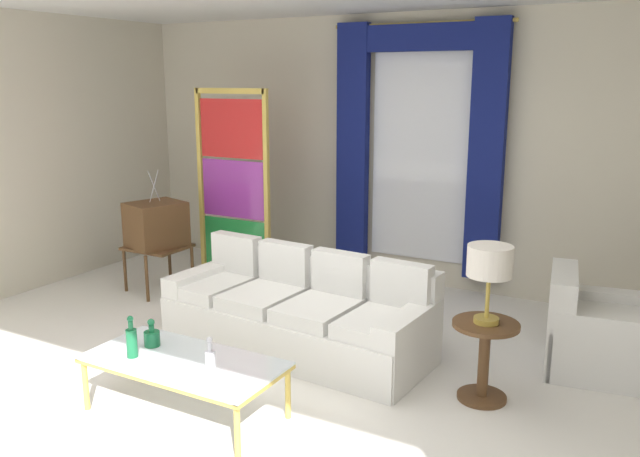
% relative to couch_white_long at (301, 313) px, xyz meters
% --- Properties ---
extents(ground_plane, '(16.00, 16.00, 0.00)m').
position_rel_couch_white_long_xyz_m(ground_plane, '(0.17, -0.77, -0.31)').
color(ground_plane, white).
extents(wall_rear, '(8.00, 0.12, 3.00)m').
position_rel_couch_white_long_xyz_m(wall_rear, '(0.17, 2.29, 1.19)').
color(wall_rear, beige).
rests_on(wall_rear, ground).
extents(wall_left, '(0.12, 7.00, 3.00)m').
position_rel_couch_white_long_xyz_m(wall_left, '(-3.49, -0.17, 1.19)').
color(wall_left, beige).
rests_on(wall_left, ground).
extents(curtained_window, '(2.00, 0.17, 2.70)m').
position_rel_couch_white_long_xyz_m(curtained_window, '(0.22, 2.12, 1.44)').
color(curtained_window, white).
rests_on(curtained_window, ground).
extents(couch_white_long, '(2.40, 1.09, 0.86)m').
position_rel_couch_white_long_xyz_m(couch_white_long, '(0.00, 0.00, 0.00)').
color(couch_white_long, white).
rests_on(couch_white_long, ground).
extents(coffee_table, '(1.40, 0.67, 0.41)m').
position_rel_couch_white_long_xyz_m(coffee_table, '(-0.11, -1.41, 0.07)').
color(coffee_table, silver).
rests_on(coffee_table, ground).
extents(bottle_blue_decanter, '(0.11, 0.11, 0.21)m').
position_rel_couch_white_long_xyz_m(bottle_blue_decanter, '(-0.46, -1.34, 0.17)').
color(bottle_blue_decanter, '#196B3D').
rests_on(bottle_blue_decanter, coffee_table).
extents(bottle_crystal_tall, '(0.08, 0.08, 0.30)m').
position_rel_couch_white_long_xyz_m(bottle_crystal_tall, '(-0.45, -1.55, 0.22)').
color(bottle_crystal_tall, '#196B3D').
rests_on(bottle_crystal_tall, coffee_table).
extents(bottle_amber_squat, '(0.07, 0.07, 0.30)m').
position_rel_couch_white_long_xyz_m(bottle_amber_squat, '(0.25, -1.57, 0.22)').
color(bottle_amber_squat, silver).
rests_on(bottle_amber_squat, coffee_table).
extents(vintage_tv, '(0.66, 0.71, 1.35)m').
position_rel_couch_white_long_xyz_m(vintage_tv, '(-2.17, 0.57, 0.42)').
color(vintage_tv, brown).
rests_on(vintage_tv, ground).
extents(armchair_white, '(0.93, 0.92, 0.80)m').
position_rel_couch_white_long_xyz_m(armchair_white, '(2.28, 0.74, -0.02)').
color(armchair_white, white).
rests_on(armchair_white, ground).
extents(stained_glass_divider, '(0.95, 0.05, 2.20)m').
position_rel_couch_white_long_xyz_m(stained_glass_divider, '(-1.58, 1.19, 0.75)').
color(stained_glass_divider, gold).
rests_on(stained_glass_divider, ground).
extents(peacock_figurine, '(0.44, 0.60, 0.50)m').
position_rel_couch_white_long_xyz_m(peacock_figurine, '(-1.25, 0.86, -0.09)').
color(peacock_figurine, beige).
rests_on(peacock_figurine, ground).
extents(round_side_table, '(0.48, 0.48, 0.59)m').
position_rel_couch_white_long_xyz_m(round_side_table, '(1.65, -0.19, 0.05)').
color(round_side_table, brown).
rests_on(round_side_table, ground).
extents(table_lamp_brass, '(0.32, 0.32, 0.57)m').
position_rel_couch_white_long_xyz_m(table_lamp_brass, '(1.65, -0.19, 0.72)').
color(table_lamp_brass, '#B29338').
rests_on(table_lamp_brass, round_side_table).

